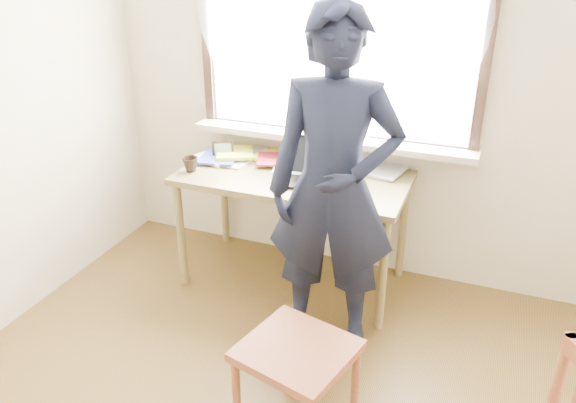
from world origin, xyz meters
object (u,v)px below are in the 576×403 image
at_px(mug_white, 289,155).
at_px(mug_dark, 190,164).
at_px(desk, 293,187).
at_px(work_chair, 297,360).
at_px(laptop, 313,171).
at_px(person, 334,189).

bearing_deg(mug_white, mug_dark, -142.50).
xyz_separation_m(desk, work_chair, (0.47, -1.18, -0.28)).
bearing_deg(laptop, person, -59.80).
relative_size(desk, mug_dark, 14.32).
bearing_deg(mug_dark, desk, 15.73).
xyz_separation_m(desk, laptop, (0.14, -0.03, 0.14)).
xyz_separation_m(desk, mug_white, (-0.11, 0.22, 0.12)).
height_order(laptop, person, person).
distance_m(mug_white, mug_dark, 0.65).
distance_m(desk, laptop, 0.20).
relative_size(laptop, work_chair, 0.70).
height_order(desk, work_chair, desk).
height_order(mug_dark, work_chair, mug_dark).
distance_m(mug_white, person, 0.88).
bearing_deg(desk, work_chair, -68.42).
xyz_separation_m(mug_white, mug_dark, (-0.51, -0.39, 0.00)).
relative_size(laptop, mug_white, 3.48).
distance_m(work_chair, person, 0.88).
height_order(laptop, mug_white, laptop).
bearing_deg(work_chair, person, 95.08).
xyz_separation_m(laptop, mug_white, (-0.25, 0.25, -0.01)).
distance_m(laptop, mug_white, 0.35).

